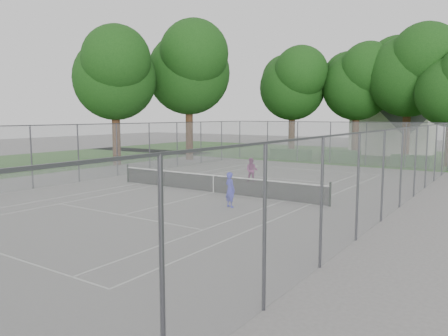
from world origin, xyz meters
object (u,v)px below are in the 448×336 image
Objects in this scene: house at (394,118)px; woman_player at (252,170)px; girl_player at (230,190)px; tennis_net at (213,183)px.

house is 25.32m from woman_player.
girl_player is 1.05× the size of woman_player.
woman_player is (-0.07, 4.08, 0.24)m from tennis_net.
girl_player is at bearing -89.09° from house.
girl_player is (0.51, -31.71, -2.97)m from house.
house is at bearing 85.58° from tennis_net.
house is 6.23× the size of woman_player.
house reaches higher than tennis_net.
tennis_net is at bearing -22.75° from girl_player.
house reaches higher than girl_player.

